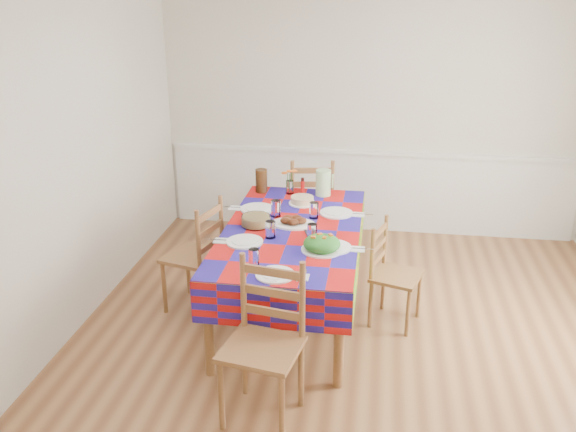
% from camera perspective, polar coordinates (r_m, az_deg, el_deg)
% --- Properties ---
extents(room, '(4.58, 5.08, 2.78)m').
position_cam_1_polar(room, '(4.20, 7.07, 2.99)').
color(room, brown).
rests_on(room, ground).
extents(wainscot, '(4.41, 0.06, 0.92)m').
position_cam_1_polar(wainscot, '(6.83, 7.52, 2.57)').
color(wainscot, white).
rests_on(wainscot, room).
extents(dining_table, '(1.09, 2.03, 0.79)m').
position_cam_1_polar(dining_table, '(4.93, 0.41, -2.09)').
color(dining_table, brown).
rests_on(dining_table, room).
extents(setting_near_head, '(0.44, 0.29, 0.13)m').
position_cam_1_polar(setting_near_head, '(4.17, -1.86, -4.92)').
color(setting_near_head, white).
rests_on(setting_near_head, dining_table).
extents(setting_left_near, '(0.52, 0.31, 0.14)m').
position_cam_1_polar(setting_left_near, '(4.66, -3.27, -1.98)').
color(setting_left_near, white).
rests_on(setting_left_near, dining_table).
extents(setting_left_far, '(0.54, 0.32, 0.14)m').
position_cam_1_polar(setting_left_far, '(5.23, -2.34, 0.70)').
color(setting_left_far, white).
rests_on(setting_left_far, dining_table).
extents(setting_right_near, '(0.52, 0.30, 0.13)m').
position_cam_1_polar(setting_right_near, '(4.59, 3.61, -2.40)').
color(setting_right_near, white).
rests_on(setting_right_near, dining_table).
extents(setting_right_far, '(0.53, 0.31, 0.14)m').
position_cam_1_polar(setting_right_far, '(5.17, 3.86, 0.39)').
color(setting_right_far, white).
rests_on(setting_right_far, dining_table).
extents(meat_platter, '(0.36, 0.26, 0.07)m').
position_cam_1_polar(meat_platter, '(4.96, 0.47, -0.53)').
color(meat_platter, white).
rests_on(meat_platter, dining_table).
extents(salad_platter, '(0.30, 0.30, 0.13)m').
position_cam_1_polar(salad_platter, '(4.49, 3.19, -2.66)').
color(salad_platter, white).
rests_on(salad_platter, dining_table).
extents(pasta_bowl, '(0.24, 0.24, 0.09)m').
position_cam_1_polar(pasta_bowl, '(4.94, -3.02, -0.44)').
color(pasta_bowl, white).
rests_on(pasta_bowl, dining_table).
extents(cake, '(0.24, 0.24, 0.07)m').
position_cam_1_polar(cake, '(5.42, 1.34, 1.47)').
color(cake, white).
rests_on(cake, dining_table).
extents(serving_utensils, '(0.14, 0.30, 0.01)m').
position_cam_1_polar(serving_utensils, '(4.81, 2.05, -1.56)').
color(serving_utensils, black).
rests_on(serving_utensils, dining_table).
extents(flower_vase, '(0.15, 0.12, 0.24)m').
position_cam_1_polar(flower_vase, '(5.66, 0.16, 3.08)').
color(flower_vase, white).
rests_on(flower_vase, dining_table).
extents(hot_sauce, '(0.04, 0.04, 0.16)m').
position_cam_1_polar(hot_sauce, '(5.66, 1.37, 2.84)').
color(hot_sauce, red).
rests_on(hot_sauce, dining_table).
extents(green_pitcher, '(0.14, 0.14, 0.24)m').
position_cam_1_polar(green_pitcher, '(5.63, 3.33, 3.13)').
color(green_pitcher, '#B5EBA6').
rests_on(green_pitcher, dining_table).
extents(tea_pitcher, '(0.11, 0.11, 0.22)m').
position_cam_1_polar(tea_pitcher, '(5.71, -2.51, 3.32)').
color(tea_pitcher, '#311C0A').
rests_on(tea_pitcher, dining_table).
extents(name_card, '(0.08, 0.03, 0.02)m').
position_cam_1_polar(name_card, '(4.04, -1.63, -6.13)').
color(name_card, white).
rests_on(name_card, dining_table).
extents(chair_near, '(0.54, 0.52, 1.05)m').
position_cam_1_polar(chair_near, '(3.91, -2.23, -11.90)').
color(chair_near, brown).
rests_on(chair_near, room).
extents(chair_far, '(0.52, 0.50, 1.03)m').
position_cam_1_polar(chair_far, '(6.18, 2.19, 0.90)').
color(chair_far, brown).
rests_on(chair_far, room).
extents(chair_left, '(0.51, 0.53, 0.98)m').
position_cam_1_polar(chair_left, '(5.18, -8.52, -3.76)').
color(chair_left, brown).
rests_on(chair_left, room).
extents(chair_right, '(0.46, 0.48, 0.87)m').
position_cam_1_polar(chair_right, '(5.02, 9.71, -5.43)').
color(chair_right, brown).
rests_on(chair_right, room).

